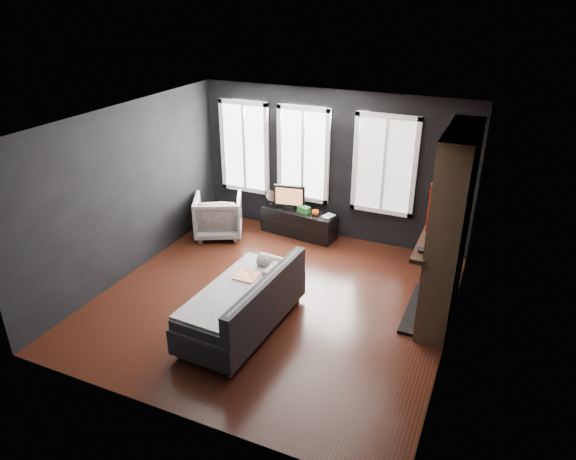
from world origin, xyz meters
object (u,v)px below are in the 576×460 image
at_px(armchair, 218,214).
at_px(book, 325,209).
at_px(mug, 315,212).
at_px(sofa, 242,300).
at_px(mantel_vase, 436,215).
at_px(media_console, 299,223).
at_px(monitor, 289,196).

relative_size(armchair, book, 3.69).
bearing_deg(book, mug, -154.25).
bearing_deg(armchair, book, 171.50).
distance_m(armchair, book, 1.98).
xyz_separation_m(sofa, mantel_vase, (2.15, 1.83, 0.89)).
bearing_deg(mug, media_console, 167.21).
distance_m(media_console, monitor, 0.55).
distance_m(sofa, monitor, 3.09).
distance_m(monitor, mug, 0.58).
xyz_separation_m(media_console, mug, (0.35, -0.08, 0.31)).
relative_size(sofa, mantel_vase, 9.92).
bearing_deg(armchair, mantel_vase, 145.12).
distance_m(armchair, mantel_vase, 4.09).
bearing_deg(sofa, monitor, 104.83).
distance_m(monitor, book, 0.71).
bearing_deg(mantel_vase, book, 150.25).
relative_size(armchair, media_console, 0.61).
relative_size(mug, book, 0.54).
xyz_separation_m(sofa, armchair, (-1.80, 2.40, -0.01)).
xyz_separation_m(armchair, mug, (1.72, 0.54, 0.12)).
bearing_deg(monitor, armchair, -160.75).
bearing_deg(armchair, monitor, -179.37).
bearing_deg(armchair, mug, 170.80).
bearing_deg(book, mantel_vase, -29.75).
relative_size(media_console, book, 6.05).
relative_size(monitor, book, 2.51).
bearing_deg(sofa, media_console, 101.24).
xyz_separation_m(sofa, monitor, (-0.62, 3.01, 0.31)).
height_order(media_console, mug, mug).
xyz_separation_m(mug, book, (0.15, 0.07, 0.05)).
bearing_deg(armchair, sofa, 100.18).
xyz_separation_m(monitor, mug, (0.54, -0.07, -0.20)).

